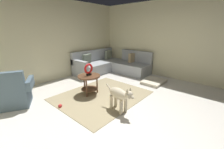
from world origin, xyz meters
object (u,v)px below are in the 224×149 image
Objects in this scene: armchair at (14,93)px; torus_sculpture at (89,69)px; dog at (120,95)px; dog_bed_mat at (154,82)px; dog_toy_ball at (60,106)px; sectional_couch at (111,65)px; side_table at (89,80)px.

torus_sculpture is at bearing 1.78° from armchair.
torus_sculpture is (1.57, -0.79, 0.39)m from armchair.
torus_sculpture is 1.23m from dog.
dog_toy_ball is (-2.91, 0.90, -0.00)m from dog_bed_mat.
sectional_couch is 26.05× the size of dog_toy_ball.
side_table is (1.57, -0.79, 0.09)m from armchair.
dog reaches higher than dog_toy_ball.
dog is (-2.13, -2.15, 0.09)m from sectional_couch.
dog_bed_mat is at bearing -167.03° from dog.
armchair is at bearing -46.93° from dog.
armchair reaches higher than side_table.
dog_toy_ball is at bearing -160.45° from sectional_couch.
armchair is at bearing 153.79° from dog_bed_mat.
dog_toy_ball is at bearing -176.42° from torus_sculpture.
sectional_couch is 2.27× the size of armchair.
dog is at bearing -97.13° from side_table.
dog_bed_mat is (-0.01, -1.93, -0.25)m from sectional_couch.
dog_bed_mat is at bearing -90.36° from sectional_couch.
sectional_couch is at bearing 26.24° from side_table.
torus_sculpture is (-1.99, -0.98, 0.42)m from sectional_couch.
dog_bed_mat is at bearing 2.21° from armchair.
dog is at bearing -25.63° from armchair.
dog is (-0.15, -1.17, -0.33)m from torus_sculpture.
armchair is at bearing 153.36° from side_table.
dog_bed_mat is 3.04m from dog_toy_ball.
sectional_couch is at bearing 26.24° from torus_sculpture.
torus_sculpture is 0.38× the size of dog.
dog is (1.42, -1.96, 0.05)m from armchair.
torus_sculpture is (0.00, -0.00, 0.29)m from side_table.
dog_toy_ball is (-0.94, -0.06, -0.37)m from side_table.
dog reaches higher than side_table.
dog_bed_mat reaches higher than dog_toy_ball.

